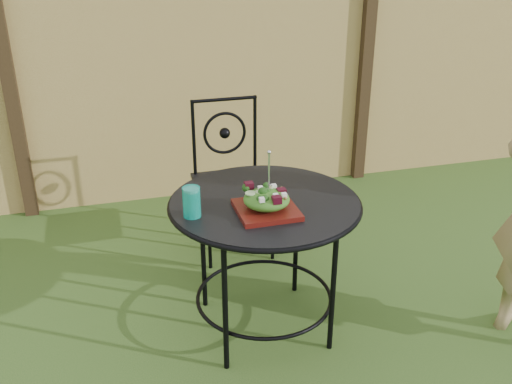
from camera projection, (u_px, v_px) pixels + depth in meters
ground at (297, 379)px, 2.64m from camera, size 60.00×60.00×0.00m
fence at (200, 73)px, 4.17m from camera, size 8.00×0.12×1.90m
patio_table at (265, 226)px, 2.76m from camera, size 0.92×0.92×0.72m
patio_chair at (231, 173)px, 3.58m from camera, size 0.46×0.46×0.95m
salad_plate at (266, 210)px, 2.58m from camera, size 0.27×0.27×0.02m
salad at (267, 199)px, 2.56m from camera, size 0.21×0.21×0.08m
fork at (269, 172)px, 2.51m from camera, size 0.01×0.01×0.18m
drinking_glass at (192, 202)px, 2.52m from camera, size 0.08×0.08×0.14m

